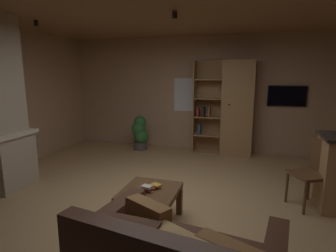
% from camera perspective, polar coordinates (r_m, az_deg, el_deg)
% --- Properties ---
extents(floor, '(6.45, 6.17, 0.02)m').
position_cam_1_polar(floor, '(3.91, -1.75, -16.53)').
color(floor, tan).
rests_on(floor, ground).
extents(wall_back, '(6.57, 0.06, 2.65)m').
position_cam_1_polar(wall_back, '(6.52, 6.88, 6.66)').
color(wall_back, tan).
rests_on(wall_back, ground).
extents(ceiling, '(6.45, 6.17, 0.02)m').
position_cam_1_polar(ceiling, '(3.59, -2.02, 24.97)').
color(ceiling, '#8E6B47').
extents(window_pane_back, '(0.74, 0.01, 0.78)m').
position_cam_1_polar(window_pane_back, '(6.54, 4.48, 6.54)').
color(window_pane_back, white).
extents(bookshelf_cabinet, '(1.30, 0.41, 2.09)m').
position_cam_1_polar(bookshelf_cabinet, '(6.19, 13.52, 3.50)').
color(bookshelf_cabinet, '#A87F51').
rests_on(bookshelf_cabinet, ground).
extents(coffee_table, '(0.65, 0.69, 0.43)m').
position_cam_1_polar(coffee_table, '(3.37, -3.79, -14.48)').
color(coffee_table, brown).
rests_on(coffee_table, ground).
extents(table_book_0, '(0.16, 0.14, 0.02)m').
position_cam_1_polar(table_book_0, '(3.36, -3.89, -12.82)').
color(table_book_0, '#B22D2D').
rests_on(table_book_0, coffee_table).
extents(table_book_1, '(0.14, 0.12, 0.03)m').
position_cam_1_polar(table_book_1, '(3.36, -2.54, -12.29)').
color(table_book_1, gold).
rests_on(table_book_1, coffee_table).
extents(table_book_2, '(0.14, 0.11, 0.03)m').
position_cam_1_polar(table_book_2, '(3.25, -4.45, -12.61)').
color(table_book_2, beige).
rests_on(table_book_2, coffee_table).
extents(dining_chair, '(0.57, 0.57, 0.92)m').
position_cam_1_polar(dining_chair, '(4.19, 28.34, -7.99)').
color(dining_chair, brown).
rests_on(dining_chair, ground).
extents(potted_floor_plant, '(0.41, 0.35, 0.82)m').
position_cam_1_polar(potted_floor_plant, '(6.54, -5.88, -1.44)').
color(potted_floor_plant, '#4C4C51').
rests_on(potted_floor_plant, ground).
extents(wall_mounted_tv, '(0.79, 0.06, 0.44)m').
position_cam_1_polar(wall_mounted_tv, '(6.41, 23.66, 5.79)').
color(wall_mounted_tv, black).
extents(track_light_spot_0, '(0.07, 0.07, 0.09)m').
position_cam_1_polar(track_light_spot_0, '(5.06, -25.96, 18.83)').
color(track_light_spot_0, black).
extents(track_light_spot_1, '(0.07, 0.07, 0.09)m').
position_cam_1_polar(track_light_spot_1, '(4.02, 1.44, 22.24)').
color(track_light_spot_1, black).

